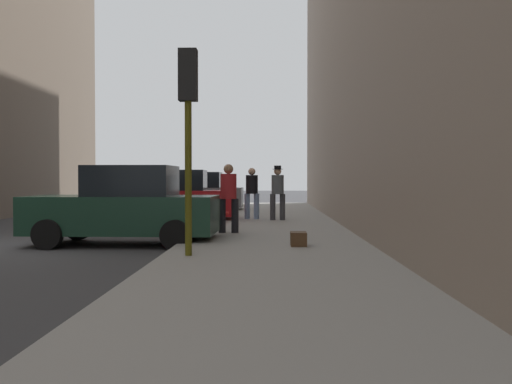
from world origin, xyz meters
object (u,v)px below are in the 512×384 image
Objects in this scene: parked_dark_green_sedan at (125,207)px; traffic_light at (188,106)px; pedestrian_in_jeans at (252,190)px; pedestrian_with_beanie at (278,190)px; parked_gray_coupe at (196,193)px; pedestrian_in_red_jacket at (229,195)px; parked_red_hatchback at (173,198)px; duffel_bag at (298,239)px; fire_hydrant at (222,212)px.

traffic_light is (1.85, -2.86, 1.91)m from parked_dark_green_sedan.
traffic_light reaches higher than pedestrian_in_jeans.
traffic_light reaches higher than pedestrian_with_beanie.
pedestrian_in_red_jacket reaches higher than parked_gray_coupe.
traffic_light is (1.85, -15.17, 1.91)m from parked_gray_coupe.
parked_red_hatchback is at bearing 90.00° from parked_dark_green_sedan.
pedestrian_in_jeans is 4.93m from pedestrian_in_red_jacket.
parked_dark_green_sedan is 1.00× the size of parked_red_hatchback.
pedestrian_in_jeans is at bearing 98.80° from duffel_bag.
pedestrian_with_beanie is (1.28, 4.44, 0.03)m from pedestrian_in_red_jacket.
traffic_light is 8.18× the size of duffel_bag.
pedestrian_in_red_jacket is at bearing 120.34° from duffel_bag.
pedestrian_in_red_jacket is at bearing -94.90° from pedestrian_in_jeans.
parked_gray_coupe is 8.02m from fire_hydrant.
parked_gray_coupe is 7.40m from pedestrian_with_beanie.
pedestrian_with_beanie is (1.67, 8.67, -1.62)m from traffic_light.
pedestrian_with_beanie is at bearing -7.33° from parked_red_hatchback.
parked_red_hatchback is 1.01× the size of parked_gray_coupe.
duffel_bag is (2.00, 1.48, -2.47)m from traffic_light.
parked_gray_coupe is 2.46× the size of pedestrian_in_jeans.
parked_red_hatchback is at bearing 114.63° from pedestrian_in_red_jacket.
pedestrian_in_jeans is at bearing 84.92° from traffic_light.
traffic_light reaches higher than fire_hydrant.
traffic_light is 8.98m from pedestrian_with_beanie.
duffel_bag is at bearing -59.66° from pedestrian_in_red_jacket.
pedestrian_in_red_jacket reaches higher than fire_hydrant.
traffic_light is 3.50m from duffel_bag.
parked_red_hatchback is 2.39× the size of pedestrian_with_beanie.
pedestrian_in_red_jacket is (2.24, 1.36, 0.26)m from parked_dark_green_sedan.
fire_hydrant reaches higher than duffel_bag.
parked_red_hatchback is 9.50m from traffic_light.
duffel_bag is at bearing -74.28° from parked_gray_coupe.
parked_dark_green_sedan is at bearing -148.72° from pedestrian_in_red_jacket.
duffel_bag is at bearing -81.20° from pedestrian_in_jeans.
duffel_bag is at bearing -63.25° from parked_red_hatchback.
traffic_light reaches higher than parked_red_hatchback.
pedestrian_in_jeans is (2.67, 0.01, 0.26)m from parked_red_hatchback.
pedestrian_in_red_jacket is at bearing -78.40° from parked_gray_coupe.
pedestrian_with_beanie reaches higher than fire_hydrant.
pedestrian_in_red_jacket is (0.44, -3.13, 0.61)m from fire_hydrant.
pedestrian_in_jeans is 0.98m from pedestrian_with_beanie.
pedestrian_with_beanie reaches higher than parked_gray_coupe.
traffic_light reaches higher than parked_dark_green_sedan.
parked_dark_green_sedan is 4.13m from duffel_bag.
parked_dark_green_sedan is 6.26m from parked_red_hatchback.
pedestrian_in_jeans is at bearing 0.28° from parked_red_hatchback.
traffic_light is 4.55m from pedestrian_in_red_jacket.
parked_gray_coupe is 15.40m from traffic_light.
parked_dark_green_sedan is 1.01× the size of parked_gray_coupe.
fire_hydrant is at bearing 98.01° from pedestrian_in_red_jacket.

